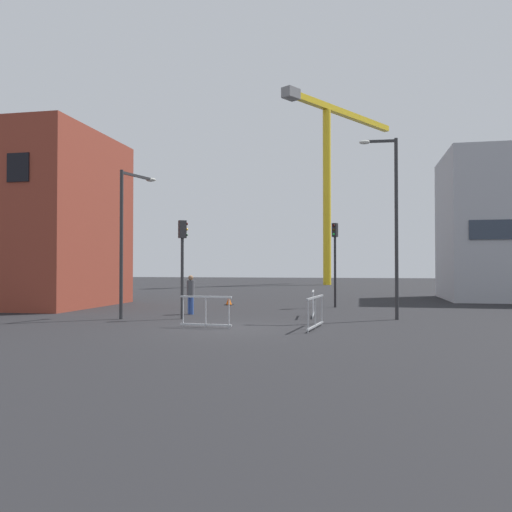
% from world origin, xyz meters
% --- Properties ---
extents(ground, '(160.00, 160.00, 0.00)m').
position_xyz_m(ground, '(0.00, 0.00, 0.00)').
color(ground, black).
extents(brick_building, '(9.66, 7.98, 9.02)m').
position_xyz_m(brick_building, '(-13.62, 7.71, 4.51)').
color(brick_building, brown).
rests_on(brick_building, ground).
extents(construction_crane, '(11.92, 17.89, 20.87)m').
position_xyz_m(construction_crane, '(1.08, 43.13, 14.40)').
color(construction_crane, yellow).
rests_on(construction_crane, ground).
extents(streetlamp_tall, '(1.50, 0.26, 7.14)m').
position_xyz_m(streetlamp_tall, '(5.58, 4.02, 4.16)').
color(streetlamp_tall, '#2D2D30').
rests_on(streetlamp_tall, ground).
extents(streetlamp_short, '(0.77, 1.99, 5.92)m').
position_xyz_m(streetlamp_short, '(-4.86, 2.43, 3.63)').
color(streetlamp_short, '#2D2D30').
rests_on(streetlamp_short, ground).
extents(traffic_light_near, '(0.32, 0.39, 4.29)m').
position_xyz_m(traffic_light_near, '(3.09, 9.78, 2.86)').
color(traffic_light_near, '#232326').
rests_on(traffic_light_near, ground).
extents(traffic_light_island, '(0.38, 0.36, 3.91)m').
position_xyz_m(traffic_light_island, '(-2.59, 2.68, 2.63)').
color(traffic_light_island, '#2D2D30').
rests_on(traffic_light_island, ground).
extents(pedestrian_walking, '(0.34, 0.34, 1.70)m').
position_xyz_m(pedestrian_walking, '(-2.91, 4.68, 0.99)').
color(pedestrian_walking, '#33519E').
rests_on(pedestrian_walking, ground).
extents(safety_barrier_front, '(0.19, 1.90, 1.08)m').
position_xyz_m(safety_barrier_front, '(2.44, 4.45, 0.56)').
color(safety_barrier_front, '#B2B5BA').
rests_on(safety_barrier_front, ground).
extents(safety_barrier_right_run, '(0.36, 2.51, 1.08)m').
position_xyz_m(safety_barrier_right_run, '(2.86, 0.40, 0.56)').
color(safety_barrier_right_run, '#9EA0A5').
rests_on(safety_barrier_right_run, ground).
extents(safety_barrier_rear, '(1.85, 0.20, 1.08)m').
position_xyz_m(safety_barrier_rear, '(-0.82, 0.01, 0.56)').
color(safety_barrier_rear, '#B2B5BA').
rests_on(safety_barrier_rear, ground).
extents(traffic_cone_orange, '(0.45, 0.45, 0.45)m').
position_xyz_m(traffic_cone_orange, '(-2.62, 10.33, 0.21)').
color(traffic_cone_orange, black).
rests_on(traffic_cone_orange, ground).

